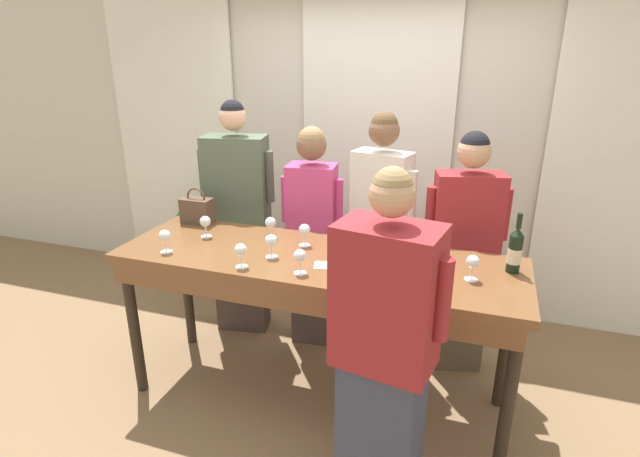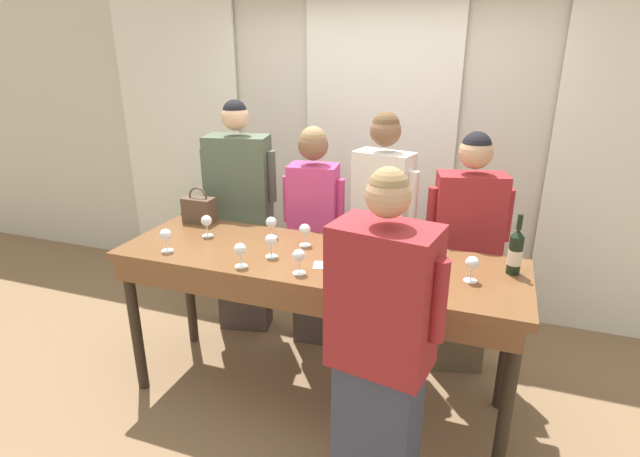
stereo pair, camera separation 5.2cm
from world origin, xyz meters
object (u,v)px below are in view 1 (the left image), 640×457
(wine_glass_center_right, at_px, (271,241))
(wine_glass_by_handbag, at_px, (205,222))
(guest_olive_jacket, at_px, (239,220))
(wine_glass_center_left, at_px, (348,250))
(wine_glass_front_mid, at_px, (270,223))
(wine_glass_back_right, at_px, (241,251))
(wine_glass_back_left, at_px, (473,263))
(guest_cream_sweater, at_px, (380,234))
(wine_glass_front_right, at_px, (417,266))
(wine_glass_by_bottle, at_px, (381,261))
(potted_plant, at_px, (192,241))
(guest_striped_shirt, at_px, (463,253))
(host_pouring, at_px, (384,355))
(wine_glass_front_left, at_px, (426,242))
(wine_glass_back_mid, at_px, (300,257))
(wine_bottle, at_px, (515,251))
(wine_glass_near_host, at_px, (304,231))
(wine_glass_center_mid, at_px, (165,237))
(tasting_bar, at_px, (315,274))
(handbag, at_px, (197,210))
(guest_pink_top, at_px, (312,234))

(wine_glass_center_right, height_order, wine_glass_by_handbag, same)
(guest_olive_jacket, bearing_deg, wine_glass_center_left, -34.16)
(wine_glass_front_mid, distance_m, wine_glass_back_right, 0.47)
(wine_glass_back_left, distance_m, guest_cream_sweater, 0.95)
(wine_glass_front_right, relative_size, wine_glass_center_right, 1.00)
(wine_glass_back_left, distance_m, wine_glass_by_bottle, 0.48)
(wine_glass_center_right, distance_m, potted_plant, 2.02)
(wine_glass_by_handbag, xyz_separation_m, guest_striped_shirt, (1.61, 0.57, -0.23))
(host_pouring, bearing_deg, wine_glass_front_left, 86.03)
(wine_glass_front_right, bearing_deg, guest_striped_shirt, 75.84)
(wine_glass_back_mid, distance_m, host_pouring, 0.74)
(guest_olive_jacket, distance_m, host_pouring, 1.93)
(wine_bottle, distance_m, wine_glass_near_host, 1.22)
(wine_glass_front_mid, relative_size, wine_glass_front_right, 1.00)
(wine_glass_center_mid, xyz_separation_m, wine_glass_back_left, (1.77, 0.20, 0.00))
(wine_bottle, relative_size, wine_glass_by_handbag, 2.41)
(wine_glass_back_right, distance_m, guest_cream_sweater, 1.12)
(wine_glass_center_right, distance_m, wine_glass_by_bottle, 0.67)
(host_pouring, bearing_deg, guest_olive_jacket, 136.81)
(wine_bottle, bearing_deg, tasting_bar, -171.09)
(handbag, height_order, wine_glass_near_host, handbag)
(wine_glass_by_handbag, relative_size, guest_pink_top, 0.08)
(tasting_bar, xyz_separation_m, wine_glass_by_bottle, (0.42, -0.14, 0.21))
(host_pouring, bearing_deg, guest_cream_sweater, 103.17)
(wine_glass_back_right, xyz_separation_m, guest_striped_shirt, (1.17, 0.93, -0.23))
(wine_glass_front_mid, bearing_deg, handbag, 170.19)
(wine_bottle, height_order, guest_cream_sweater, guest_cream_sweater)
(wine_glass_near_host, bearing_deg, wine_glass_front_right, -22.43)
(wine_glass_back_left, distance_m, wine_glass_back_right, 1.26)
(wine_glass_front_mid, distance_m, wine_glass_back_left, 1.28)
(wine_glass_by_bottle, bearing_deg, wine_glass_by_handbag, 168.78)
(wine_glass_center_left, relative_size, wine_glass_center_mid, 1.00)
(wine_glass_front_left, xyz_separation_m, guest_cream_sweater, (-0.37, 0.46, -0.17))
(wine_bottle, height_order, guest_olive_jacket, guest_olive_jacket)
(wine_glass_by_bottle, height_order, host_pouring, host_pouring)
(wine_bottle, distance_m, guest_cream_sweater, 1.01)
(wine_glass_back_mid, height_order, potted_plant, wine_glass_back_mid)
(tasting_bar, xyz_separation_m, wine_glass_center_mid, (-0.88, -0.20, 0.21))
(wine_glass_front_left, height_order, wine_glass_back_mid, same)
(guest_olive_jacket, relative_size, guest_striped_shirt, 1.08)
(wine_glass_center_mid, height_order, guest_pink_top, guest_pink_top)
(wine_glass_front_right, distance_m, wine_glass_near_host, 0.80)
(guest_striped_shirt, bearing_deg, guest_cream_sweater, 180.00)
(guest_pink_top, distance_m, guest_striped_shirt, 1.08)
(wine_glass_center_mid, height_order, guest_striped_shirt, guest_striped_shirt)
(wine_glass_by_bottle, height_order, guest_striped_shirt, guest_striped_shirt)
(tasting_bar, height_order, handbag, handbag)
(guest_olive_jacket, relative_size, potted_plant, 2.36)
(potted_plant, bearing_deg, wine_glass_near_host, -34.50)
(wine_glass_center_right, xyz_separation_m, wine_glass_by_handbag, (-0.54, 0.17, 0.00))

